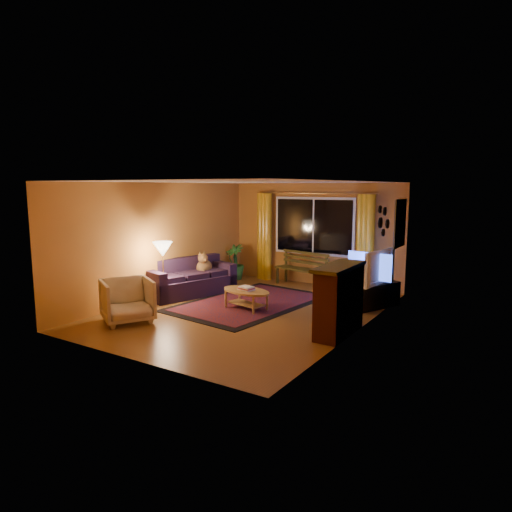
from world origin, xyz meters
The scene contains 22 objects.
floor centered at (0.00, 0.00, -0.01)m, with size 4.50×6.00×0.02m, color brown.
ceiling centered at (0.00, 0.00, 2.51)m, with size 4.50×6.00×0.02m, color white.
wall_back centered at (0.00, 3.01, 1.25)m, with size 4.50×0.02×2.50m, color #C37B31.
wall_left centered at (-2.26, 0.00, 1.25)m, with size 0.02×6.00×2.50m, color #C37B31.
wall_right centered at (2.26, 0.00, 1.25)m, with size 0.02×6.00×2.50m, color #C37B31.
window centered at (0.00, 2.94, 1.45)m, with size 2.00×0.02×1.30m, color black.
curtain_rod centered at (0.00, 2.90, 2.25)m, with size 0.03×0.03×3.20m, color #BF8C3F.
curtain_left centered at (-1.35, 2.88, 1.12)m, with size 0.36×0.36×2.24m, color gold.
curtain_right centered at (1.35, 2.88, 1.12)m, with size 0.36×0.36×2.24m, color gold.
bench centered at (-0.13, 2.56, 0.21)m, with size 1.39×0.41×0.42m, color #3D3510.
potted_plant centered at (-1.98, 2.38, 0.46)m, with size 0.51×0.51×0.92m, color #235B1E.
sofa centered at (-1.83, 0.43, 0.41)m, with size 0.86×2.01×0.81m, color black.
dog centered at (-1.78, 0.88, 0.64)m, with size 0.32×0.44×0.48m, color olive, non-canonical shape.
armchair centered at (-1.42, -1.77, 0.43)m, with size 0.84×0.79×0.87m, color beige.
floor_lamp centered at (-1.77, -0.47, 0.64)m, with size 0.21×0.21×1.28m, color #BF8C3F.
rug centered at (-0.30, 0.52, 0.01)m, with size 2.12×3.34×0.02m, color #701304.
coffee_table centered at (-0.08, 0.06, 0.20)m, with size 1.09×1.09×0.40m, color #B38640.
tv_console centered at (1.99, 1.55, 0.25)m, with size 0.40×1.19×0.49m, color black.
television centered at (1.99, 1.55, 0.84)m, with size 1.19×0.16×0.69m, color black.
fireplace centered at (2.05, -0.40, 0.55)m, with size 0.40×1.20×1.10m, color maroon.
mirror_cluster centered at (2.21, 1.30, 1.80)m, with size 0.06×0.60×0.56m, color black, non-canonical shape.
painting centered at (2.22, 2.45, 1.65)m, with size 0.04×0.76×0.96m, color #C86413.
Camera 1 is at (4.77, -7.26, 2.41)m, focal length 32.00 mm.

